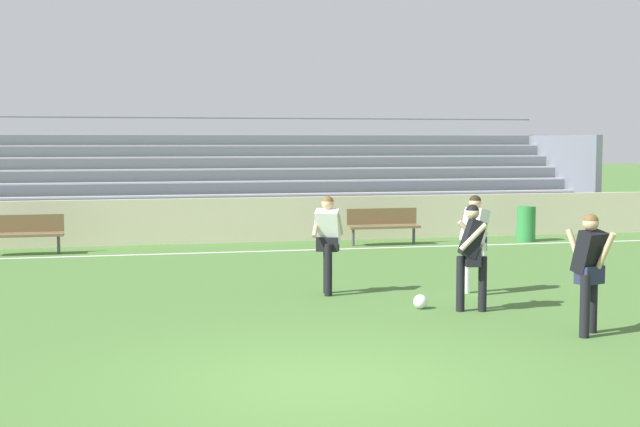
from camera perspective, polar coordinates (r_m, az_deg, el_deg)
name	(u,v)px	position (r m, az deg, el deg)	size (l,w,h in m)	color
ground_plane	(322,383)	(9.71, 0.10, -10.73)	(160.00, 160.00, 0.00)	#477033
field_line_sideline	(209,253)	(20.72, -7.06, -2.49)	(44.00, 0.12, 0.01)	white
sideline_wall	(201,221)	(22.57, -7.59, -0.47)	(48.00, 0.16, 1.13)	beige
bleacher_stand	(219,179)	(26.02, -6.48, 2.17)	(21.81, 4.85, 3.32)	#B2B2B7
bench_far_left	(383,223)	(22.13, 4.03, -0.60)	(1.80, 0.40, 0.90)	brown
bench_centre_sideline	(23,231)	(21.26, -18.42, -1.04)	(1.80, 0.40, 0.90)	brown
trash_bin	(526,224)	(23.45, 12.99, -0.64)	(0.48, 0.48, 0.90)	#2D7F3D
player_white_deep_cover	(475,235)	(15.19, 9.83, -1.38)	(0.64, 0.48, 1.67)	white
player_dark_challenging	(472,248)	(13.64, 9.66, -2.20)	(0.55, 0.56, 1.62)	black
player_dark_pressing_high	(590,264)	(12.33, 16.80, -3.08)	(0.48, 0.64, 1.62)	black
player_white_dropping_back	(328,236)	(14.92, 0.50, -1.45)	(0.63, 0.51, 1.66)	black
soccer_ball	(420,302)	(13.87, 6.42, -5.60)	(0.22, 0.22, 0.22)	white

